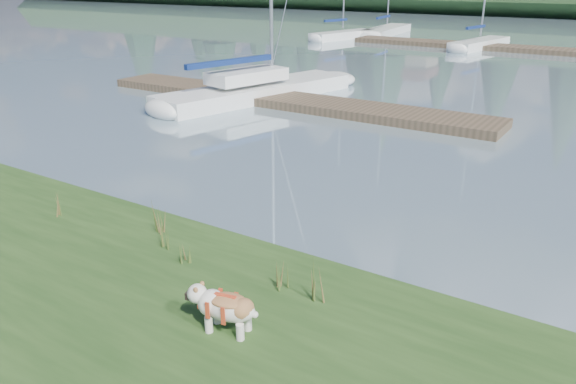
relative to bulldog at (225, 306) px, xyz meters
The scene contains 15 objects.
ground 34.03m from the bulldog, 95.95° to the left, with size 200.00×200.00×0.00m, color #839DAA.
bulldog is the anchor object (origin of this frame).
sailboat_main 16.26m from the bulldog, 122.52° to the left, with size 4.18×9.86×13.85m.
dock_near 14.90m from the bulldog, 120.38° to the left, with size 16.00×2.00×0.30m, color #4C3D2C.
dock_far 33.88m from the bulldog, 92.58° to the left, with size 26.00×2.20×0.30m, color #4C3D2C.
sailboat_bg_0 38.22m from the bulldog, 114.86° to the left, with size 2.90×6.92×9.99m.
sailboat_bg_1 42.76m from the bulldog, 110.51° to the left, with size 2.68×9.12×13.29m.
sailboat_bg_2 35.05m from the bulldog, 99.73° to the left, with size 2.58×7.26×10.80m.
weed_0 3.25m from the bulldog, 149.85° to the left, with size 0.17×0.14×0.68m.
weed_1 2.61m from the bulldog, 150.73° to the left, with size 0.17×0.14×0.56m.
weed_2 1.22m from the bulldog, 88.29° to the left, with size 0.17×0.14×0.55m.
weed_3 5.07m from the bulldog, 166.37° to the left, with size 0.17×0.14×0.52m.
weed_4 1.95m from the bulldog, 147.46° to the left, with size 0.17×0.14×0.44m.
weed_5 1.34m from the bulldog, 62.97° to the left, with size 0.17×0.14×0.65m.
mud_lip 4.23m from the bulldog, 147.57° to the left, with size 60.00×0.50×0.14m, color #33281C.
Camera 1 is at (7.42, -8.44, 4.55)m, focal length 35.00 mm.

